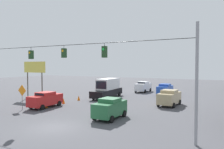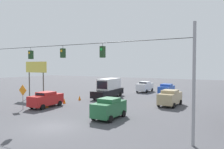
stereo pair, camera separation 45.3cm
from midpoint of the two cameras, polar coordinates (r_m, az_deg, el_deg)
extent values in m
plane|color=#47474C|center=(18.85, -15.59, -13.19)|extent=(140.00, 140.00, 0.00)
cylinder|color=#939399|center=(14.50, 20.39, -2.37)|extent=(0.20, 0.20, 7.74)
cylinder|color=black|center=(19.20, -13.11, 7.45)|extent=(21.31, 0.04, 0.04)
cube|color=#1E3D1E|center=(16.77, -2.75, 5.92)|extent=(0.32, 0.36, 0.87)
cylinder|color=black|center=(16.81, -2.76, 7.82)|extent=(0.03, 0.03, 0.25)
cylinder|color=green|center=(16.62, -3.10, 6.63)|extent=(0.20, 0.02, 0.20)
cube|color=#1E3D1E|center=(19.15, -13.09, 5.48)|extent=(0.32, 0.36, 0.80)
cylinder|color=black|center=(19.19, -13.10, 7.06)|extent=(0.03, 0.03, 0.26)
cylinder|color=orange|center=(19.02, -13.48, 6.04)|extent=(0.20, 0.02, 0.20)
cube|color=#1E3D1E|center=(22.00, -20.93, 4.85)|extent=(0.32, 0.36, 0.80)
cylinder|color=black|center=(22.03, -20.95, 6.29)|extent=(0.03, 0.03, 0.31)
cylinder|color=orange|center=(21.89, -21.32, 5.33)|extent=(0.20, 0.02, 0.20)
cube|color=tan|center=(28.40, 14.31, -5.93)|extent=(2.12, 4.39, 1.30)
cube|color=tan|center=(28.29, 14.32, -4.27)|extent=(1.83, 1.98, 0.36)
cube|color=black|center=(29.20, 14.89, -4.07)|extent=(1.50, 0.11, 0.25)
cylinder|color=black|center=(29.56, 16.86, -6.90)|extent=(0.26, 0.65, 0.64)
cylinder|color=black|center=(30.09, 13.39, -6.70)|extent=(0.26, 0.65, 0.64)
cylinder|color=black|center=(26.91, 15.30, -7.79)|extent=(0.26, 0.65, 0.64)
cylinder|color=black|center=(27.50, 11.53, -7.54)|extent=(0.26, 0.65, 0.64)
cube|color=#236038|center=(20.88, -1.17, -8.88)|extent=(1.81, 3.91, 1.27)
cube|color=#236038|center=(20.74, -1.17, -6.68)|extent=(1.65, 1.73, 0.36)
cube|color=black|center=(21.48, 0.00, -6.36)|extent=(1.42, 0.03, 0.25)
cylinder|color=black|center=(21.69, 2.61, -10.17)|extent=(0.23, 0.64, 0.64)
cylinder|color=black|center=(22.52, -1.50, -9.70)|extent=(0.23, 0.64, 0.64)
cylinder|color=black|center=(19.52, -0.77, -11.59)|extent=(0.23, 0.64, 0.64)
cylinder|color=black|center=(20.43, -5.18, -10.97)|extent=(0.23, 0.64, 0.64)
cube|color=#234CB2|center=(37.76, 13.33, -3.90)|extent=(1.85, 4.09, 1.26)
cube|color=#234CB2|center=(37.68, 13.34, -2.67)|extent=(1.67, 1.82, 0.36)
cube|color=black|center=(38.55, 13.72, -2.56)|extent=(1.42, 0.05, 0.25)
cylinder|color=black|center=(38.87, 15.13, -4.68)|extent=(0.23, 0.64, 0.64)
cylinder|color=black|center=(39.34, 12.62, -4.57)|extent=(0.23, 0.64, 0.64)
cylinder|color=black|center=(36.34, 14.08, -5.15)|extent=(0.23, 0.64, 0.64)
cylinder|color=black|center=(36.85, 11.41, -5.02)|extent=(0.23, 0.64, 0.64)
cube|color=silver|center=(41.97, 7.83, -3.20)|extent=(1.96, 4.38, 1.31)
cube|color=silver|center=(41.90, 7.84, -2.07)|extent=(1.75, 1.95, 0.36)
cube|color=black|center=(41.01, 7.33, -2.16)|extent=(1.48, 0.06, 0.25)
cylinder|color=black|center=(41.12, 5.89, -4.22)|extent=(0.24, 0.65, 0.64)
cylinder|color=black|center=(40.40, 8.28, -4.35)|extent=(0.24, 0.65, 0.64)
cylinder|color=black|center=(43.68, 7.41, -3.84)|extent=(0.24, 0.65, 0.64)
cylinder|color=black|center=(43.01, 9.68, -3.95)|extent=(0.24, 0.65, 0.64)
cube|color=black|center=(34.08, -1.70, -4.73)|extent=(2.59, 7.41, 1.00)
cube|color=silver|center=(34.27, -1.43, -2.46)|extent=(2.26, 4.78, 1.66)
cube|color=black|center=(32.20, -3.28, -2.77)|extent=(1.71, 0.13, 1.16)
cylinder|color=black|center=(32.59, -5.27, -5.95)|extent=(0.26, 0.65, 0.64)
cylinder|color=black|center=(31.58, -1.88, -6.21)|extent=(0.26, 0.65, 0.64)
cylinder|color=black|center=(36.72, -1.53, -5.00)|extent=(0.26, 0.65, 0.64)
cylinder|color=black|center=(35.83, 1.55, -5.19)|extent=(0.26, 0.65, 0.64)
cube|color=red|center=(27.58, -17.42, -6.34)|extent=(1.89, 4.45, 1.18)
cube|color=red|center=(27.48, -17.44, -4.75)|extent=(1.66, 1.99, 0.36)
cube|color=black|center=(26.79, -18.90, -4.95)|extent=(1.39, 0.07, 0.25)
cylinder|color=black|center=(27.30, -20.84, -7.72)|extent=(0.24, 0.65, 0.64)
cylinder|color=black|center=(26.07, -18.22, -8.16)|extent=(0.24, 0.65, 0.64)
cylinder|color=black|center=(29.28, -16.69, -6.99)|extent=(0.24, 0.65, 0.64)
cylinder|color=black|center=(28.14, -14.09, -7.34)|extent=(0.24, 0.65, 0.64)
cone|color=orange|center=(27.44, -17.30, -7.56)|extent=(0.41, 0.41, 0.70)
cone|color=orange|center=(29.73, -12.98, -6.75)|extent=(0.41, 0.41, 0.70)
cone|color=orange|center=(32.04, -9.10, -6.06)|extent=(0.41, 0.41, 0.70)
cylinder|color=#4C473D|center=(34.09, -18.17, -2.88)|extent=(0.16, 0.16, 3.96)
cylinder|color=#4C473D|center=(36.38, -21.49, -2.60)|extent=(0.16, 0.16, 3.96)
cube|color=#D8CC4C|center=(35.09, -19.94, 1.83)|extent=(4.38, 0.12, 1.65)
cylinder|color=slate|center=(27.03, -22.85, -6.61)|extent=(0.06, 0.06, 1.80)
cube|color=orange|center=(26.86, -22.89, -3.85)|extent=(1.27, 0.04, 1.27)
camera|label=1|loc=(0.23, -90.52, -0.02)|focal=35.00mm
camera|label=2|loc=(0.23, 89.48, 0.02)|focal=35.00mm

